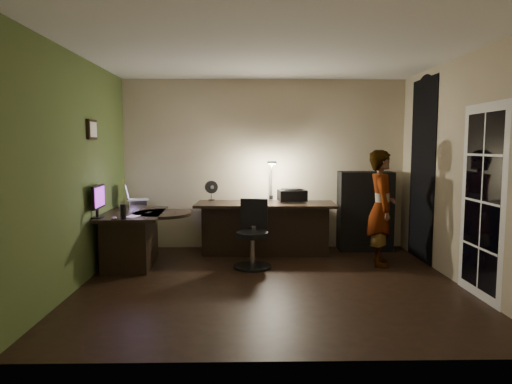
{
  "coord_description": "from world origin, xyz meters",
  "views": [
    {
      "loc": [
        -0.28,
        -5.34,
        1.64
      ],
      "look_at": [
        -0.15,
        1.05,
        1.0
      ],
      "focal_mm": 32.0,
      "sensor_mm": 36.0,
      "label": 1
    }
  ],
  "objects_px": {
    "desk_left": "(134,239)",
    "monitor": "(97,206)",
    "office_chair": "(252,234)",
    "cabinet": "(365,211)",
    "desk_right": "(265,229)",
    "person": "(381,208)"
  },
  "relations": [
    {
      "from": "desk_right",
      "to": "person",
      "type": "relative_size",
      "value": 1.32
    },
    {
      "from": "office_chair",
      "to": "desk_left",
      "type": "bearing_deg",
      "value": -177.96
    },
    {
      "from": "desk_left",
      "to": "cabinet",
      "type": "bearing_deg",
      "value": 12.17
    },
    {
      "from": "desk_right",
      "to": "monitor",
      "type": "bearing_deg",
      "value": -151.17
    },
    {
      "from": "office_chair",
      "to": "person",
      "type": "height_order",
      "value": "person"
    },
    {
      "from": "desk_left",
      "to": "monitor",
      "type": "height_order",
      "value": "monitor"
    },
    {
      "from": "cabinet",
      "to": "office_chair",
      "type": "distance_m",
      "value": 2.1
    },
    {
      "from": "desk_left",
      "to": "office_chair",
      "type": "bearing_deg",
      "value": -7.99
    },
    {
      "from": "desk_right",
      "to": "desk_left",
      "type": "bearing_deg",
      "value": -158.12
    },
    {
      "from": "desk_left",
      "to": "person",
      "type": "xyz_separation_m",
      "value": [
        3.4,
        -0.01,
        0.43
      ]
    },
    {
      "from": "desk_left",
      "to": "person",
      "type": "height_order",
      "value": "person"
    },
    {
      "from": "monitor",
      "to": "desk_left",
      "type": "bearing_deg",
      "value": 49.15
    },
    {
      "from": "person",
      "to": "desk_left",
      "type": "bearing_deg",
      "value": 100.14
    },
    {
      "from": "monitor",
      "to": "office_chair",
      "type": "bearing_deg",
      "value": 6.31
    },
    {
      "from": "office_chair",
      "to": "cabinet",
      "type": "bearing_deg",
      "value": 37.81
    },
    {
      "from": "cabinet",
      "to": "office_chair",
      "type": "bearing_deg",
      "value": -147.33
    },
    {
      "from": "office_chair",
      "to": "person",
      "type": "bearing_deg",
      "value": 11.53
    },
    {
      "from": "desk_right",
      "to": "person",
      "type": "xyz_separation_m",
      "value": [
        1.57,
        -0.65,
        0.4
      ]
    },
    {
      "from": "desk_right",
      "to": "office_chair",
      "type": "bearing_deg",
      "value": -102.1
    },
    {
      "from": "desk_left",
      "to": "monitor",
      "type": "bearing_deg",
      "value": -131.69
    },
    {
      "from": "person",
      "to": "monitor",
      "type": "bearing_deg",
      "value": 106.76
    },
    {
      "from": "desk_right",
      "to": "monitor",
      "type": "distance_m",
      "value": 2.48
    }
  ]
}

